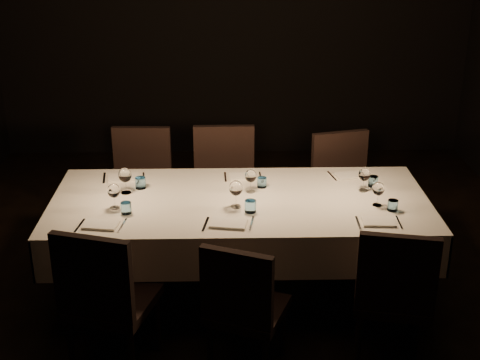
{
  "coord_description": "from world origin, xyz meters",
  "views": [
    {
      "loc": [
        -0.1,
        -4.06,
        2.6
      ],
      "look_at": [
        0.0,
        0.0,
        0.9
      ],
      "focal_mm": 50.0,
      "sensor_mm": 36.0,
      "label": 1
    }
  ],
  "objects_px": {
    "dining_table": "(240,209)",
    "chair_far_right": "(343,188)",
    "chair_far_left": "(141,183)",
    "chair_far_center": "(224,185)",
    "chair_near_left": "(105,296)",
    "chair_near_right": "(394,291)",
    "chair_near_center": "(243,303)"
  },
  "relations": [
    {
      "from": "dining_table",
      "to": "chair_far_right",
      "type": "bearing_deg",
      "value": 41.1
    },
    {
      "from": "chair_far_left",
      "to": "chair_far_center",
      "type": "bearing_deg",
      "value": -5.1
    },
    {
      "from": "chair_near_left",
      "to": "chair_far_center",
      "type": "height_order",
      "value": "chair_far_center"
    },
    {
      "from": "chair_near_left",
      "to": "chair_near_right",
      "type": "height_order",
      "value": "chair_near_left"
    },
    {
      "from": "chair_near_right",
      "to": "chair_far_center",
      "type": "distance_m",
      "value": 1.81
    },
    {
      "from": "chair_far_center",
      "to": "chair_near_right",
      "type": "bearing_deg",
      "value": -58.0
    },
    {
      "from": "chair_near_left",
      "to": "chair_near_right",
      "type": "xyz_separation_m",
      "value": [
        1.66,
        0.04,
        -0.02
      ]
    },
    {
      "from": "dining_table",
      "to": "chair_far_left",
      "type": "xyz_separation_m",
      "value": [
        -0.77,
        0.84,
        -0.16
      ]
    },
    {
      "from": "chair_near_right",
      "to": "chair_near_center",
      "type": "bearing_deg",
      "value": 16.48
    },
    {
      "from": "chair_near_center",
      "to": "chair_near_right",
      "type": "xyz_separation_m",
      "value": [
        0.88,
        0.07,
        0.02
      ]
    },
    {
      "from": "chair_near_center",
      "to": "chair_far_center",
      "type": "bearing_deg",
      "value": -64.51
    },
    {
      "from": "chair_far_left",
      "to": "chair_far_right",
      "type": "height_order",
      "value": "chair_far_left"
    },
    {
      "from": "chair_far_center",
      "to": "chair_far_right",
      "type": "distance_m",
      "value": 0.93
    },
    {
      "from": "chair_far_center",
      "to": "chair_far_right",
      "type": "xyz_separation_m",
      "value": [
        0.93,
        -0.03,
        -0.02
      ]
    },
    {
      "from": "chair_far_left",
      "to": "chair_far_right",
      "type": "xyz_separation_m",
      "value": [
        1.59,
        -0.12,
        -0.0
      ]
    },
    {
      "from": "chair_near_center",
      "to": "dining_table",
      "type": "bearing_deg",
      "value": -68.42
    },
    {
      "from": "chair_near_right",
      "to": "chair_far_right",
      "type": "xyz_separation_m",
      "value": [
        -0.05,
        1.49,
        0.01
      ]
    },
    {
      "from": "chair_far_left",
      "to": "chair_far_center",
      "type": "height_order",
      "value": "chair_far_center"
    },
    {
      "from": "dining_table",
      "to": "chair_near_left",
      "type": "xyz_separation_m",
      "value": [
        -0.79,
        -0.8,
        -0.16
      ]
    },
    {
      "from": "chair_near_right",
      "to": "chair_far_right",
      "type": "relative_size",
      "value": 0.98
    },
    {
      "from": "dining_table",
      "to": "chair_far_center",
      "type": "xyz_separation_m",
      "value": [
        -0.1,
        0.75,
        -0.14
      ]
    },
    {
      "from": "dining_table",
      "to": "chair_near_left",
      "type": "relative_size",
      "value": 2.62
    },
    {
      "from": "dining_table",
      "to": "chair_far_center",
      "type": "distance_m",
      "value": 0.78
    },
    {
      "from": "dining_table",
      "to": "chair_near_right",
      "type": "xyz_separation_m",
      "value": [
        0.88,
        -0.76,
        -0.17
      ]
    },
    {
      "from": "chair_near_center",
      "to": "chair_far_right",
      "type": "distance_m",
      "value": 1.77
    },
    {
      "from": "chair_far_right",
      "to": "chair_near_center",
      "type": "bearing_deg",
      "value": -131.68
    },
    {
      "from": "dining_table",
      "to": "chair_far_right",
      "type": "height_order",
      "value": "chair_far_right"
    },
    {
      "from": "chair_far_right",
      "to": "chair_near_left",
      "type": "bearing_deg",
      "value": -150.15
    },
    {
      "from": "chair_far_left",
      "to": "chair_near_right",
      "type": "bearing_deg",
      "value": -41.79
    },
    {
      "from": "chair_near_center",
      "to": "chair_far_left",
      "type": "relative_size",
      "value": 0.91
    },
    {
      "from": "chair_far_left",
      "to": "chair_far_center",
      "type": "relative_size",
      "value": 0.97
    },
    {
      "from": "chair_near_right",
      "to": "chair_far_left",
      "type": "distance_m",
      "value": 2.3
    }
  ]
}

